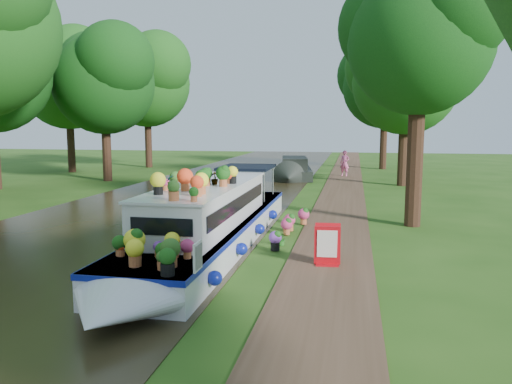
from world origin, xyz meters
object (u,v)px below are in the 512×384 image
(pedestrian_pink, at_px, (345,163))
(plant_boat, at_px, (208,220))
(sandwich_board, at_px, (327,247))
(second_boat, at_px, (294,170))

(pedestrian_pink, bearing_deg, plant_boat, -82.71)
(sandwich_board, xyz_separation_m, pedestrian_pink, (-0.02, 22.28, 0.42))
(plant_boat, xyz_separation_m, sandwich_board, (3.39, -0.98, -0.36))
(second_boat, relative_size, sandwich_board, 7.15)
(sandwich_board, bearing_deg, pedestrian_pink, 85.90)
(second_boat, height_order, pedestrian_pink, pedestrian_pink)
(second_boat, bearing_deg, pedestrian_pink, 20.41)
(plant_boat, relative_size, second_boat, 1.85)
(plant_boat, xyz_separation_m, pedestrian_pink, (3.37, 21.30, 0.06))
(pedestrian_pink, bearing_deg, second_boat, -135.15)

